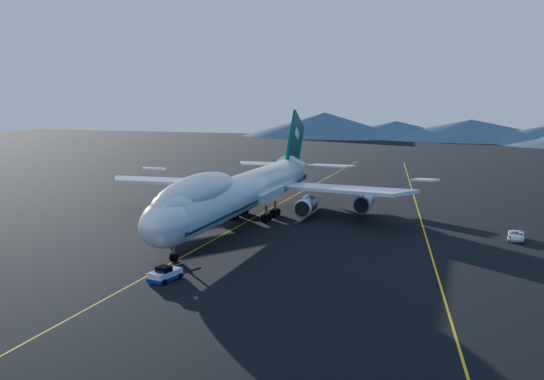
% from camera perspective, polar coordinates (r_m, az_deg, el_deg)
% --- Properties ---
extents(ground, '(500.00, 500.00, 0.00)m').
position_cam_1_polar(ground, '(107.65, -2.66, -3.14)').
color(ground, black).
rests_on(ground, ground).
extents(taxiway_line_main, '(0.25, 220.00, 0.01)m').
position_cam_1_polar(taxiway_line_main, '(107.65, -2.66, -3.14)').
color(taxiway_line_main, '#E3A90D').
rests_on(taxiway_line_main, ground).
extents(taxiway_line_side, '(28.08, 198.09, 0.01)m').
position_cam_1_polar(taxiway_line_side, '(110.80, 13.93, -3.05)').
color(taxiway_line_side, '#E3A90D').
rests_on(taxiway_line_side, ground).
extents(boeing_747, '(59.62, 72.43, 19.37)m').
position_cam_1_polar(boeing_747, '(106.63, -2.68, -0.08)').
color(boeing_747, silver).
rests_on(boeing_747, ground).
extents(pushback_tug, '(3.23, 4.75, 1.90)m').
position_cam_1_polar(pushback_tug, '(75.83, -10.00, -7.92)').
color(pushback_tug, silver).
rests_on(pushback_tug, ground).
extents(service_van, '(2.84, 5.47, 1.47)m').
position_cam_1_polar(service_van, '(102.19, 21.99, -4.01)').
color(service_van, silver).
rests_on(service_van, ground).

